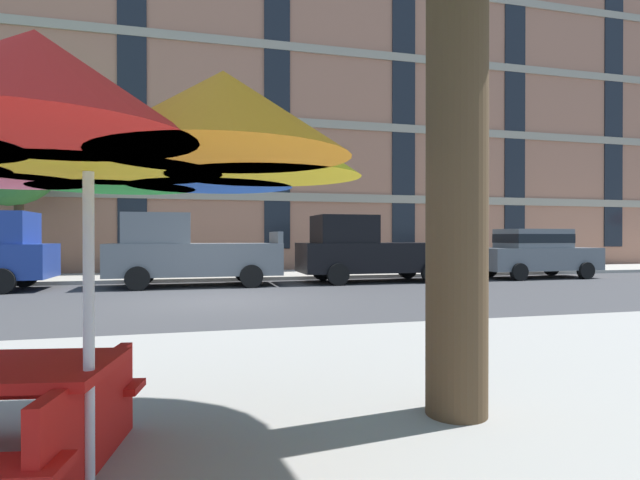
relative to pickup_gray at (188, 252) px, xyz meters
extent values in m
plane|color=#38383A|center=(0.75, -3.70, -1.03)|extent=(120.00, 120.00, 0.00)
cube|color=gray|center=(0.75, -12.70, -0.97)|extent=(56.00, 9.00, 0.12)
cube|color=#9E998E|center=(0.75, 3.10, -0.97)|extent=(56.00, 3.60, 0.12)
cube|color=#A87056|center=(0.75, 11.30, 8.57)|extent=(46.25, 12.00, 19.20)
cube|color=#9E937F|center=(0.75, 5.26, 2.17)|extent=(45.32, 0.08, 0.36)
cube|color=#9E937F|center=(0.75, 5.26, 5.37)|extent=(45.32, 0.08, 0.36)
cube|color=#9E937F|center=(0.75, 5.26, 8.57)|extent=(45.32, 0.08, 0.36)
cube|color=black|center=(-2.14, 5.27, 8.97)|extent=(1.10, 0.06, 18.00)
cube|color=black|center=(3.64, 5.27, 8.97)|extent=(1.10, 0.06, 18.00)
cube|color=black|center=(9.42, 5.27, 8.97)|extent=(1.10, 0.06, 18.00)
cube|color=black|center=(15.20, 5.27, 8.97)|extent=(1.10, 0.06, 18.00)
cube|color=black|center=(20.98, 5.27, 8.97)|extent=(1.10, 0.06, 18.00)
cylinder|color=black|center=(-4.70, -0.95, -0.69)|extent=(0.68, 0.22, 0.68)
cylinder|color=black|center=(-4.70, 0.95, -0.69)|extent=(0.68, 0.22, 0.68)
cube|color=slate|center=(0.24, 0.00, -0.21)|extent=(5.10, 1.90, 0.96)
cube|color=slate|center=(-0.86, 0.00, 0.72)|extent=(1.90, 1.75, 0.90)
cube|color=slate|center=(2.71, 0.00, 0.45)|extent=(0.16, 1.75, 0.36)
cylinder|color=black|center=(1.82, 0.95, -0.69)|extent=(0.68, 0.22, 0.68)
cylinder|color=black|center=(1.82, -0.95, -0.69)|extent=(0.68, 0.22, 0.68)
cylinder|color=black|center=(-1.34, 0.95, -0.69)|extent=(0.68, 0.22, 0.68)
cylinder|color=black|center=(-1.34, -0.95, -0.69)|extent=(0.68, 0.22, 0.68)
cube|color=black|center=(6.06, 0.00, -0.21)|extent=(5.10, 1.90, 0.96)
cube|color=black|center=(4.96, 0.00, 0.72)|extent=(1.90, 1.75, 0.90)
cube|color=black|center=(8.53, 0.00, 0.45)|extent=(0.16, 1.75, 0.36)
cylinder|color=black|center=(7.64, 0.95, -0.69)|extent=(0.68, 0.22, 0.68)
cylinder|color=black|center=(7.64, -0.95, -0.69)|extent=(0.68, 0.22, 0.68)
cylinder|color=black|center=(4.48, 0.95, -0.69)|extent=(0.68, 0.22, 0.68)
cylinder|color=black|center=(4.48, -0.95, -0.69)|extent=(0.68, 0.22, 0.68)
cube|color=slate|center=(12.31, 0.00, -0.33)|extent=(4.40, 1.76, 0.80)
cube|color=slate|center=(12.16, 0.00, 0.41)|extent=(2.30, 1.55, 0.68)
cube|color=black|center=(12.16, 0.00, 0.41)|extent=(2.32, 1.57, 0.32)
cylinder|color=black|center=(13.68, 0.88, -0.73)|extent=(0.60, 0.22, 0.60)
cylinder|color=black|center=(13.68, -0.88, -0.73)|extent=(0.60, 0.22, 0.60)
cylinder|color=black|center=(10.95, 0.88, -0.73)|extent=(0.60, 0.22, 0.60)
cylinder|color=black|center=(10.95, -0.88, -0.73)|extent=(0.60, 0.22, 0.60)
cylinder|color=#4C3823|center=(-5.50, 3.11, 0.44)|extent=(0.30, 0.30, 2.93)
sphere|color=#387F33|center=(-5.38, 3.09, 3.60)|extent=(2.46, 2.46, 2.46)
sphere|color=#387F33|center=(-5.84, 2.84, 3.55)|extent=(3.71, 3.71, 3.71)
sphere|color=#387F33|center=(-5.80, 3.00, 3.21)|extent=(3.42, 3.42, 3.42)
sphere|color=#387F33|center=(-5.32, 3.48, 3.43)|extent=(2.93, 2.93, 2.93)
cylinder|color=silver|center=(-0.44, -12.70, 0.10)|extent=(0.06, 0.06, 2.25)
cone|color=yellow|center=(0.53, -12.70, 1.03)|extent=(1.16, 1.16, 0.39)
cone|color=blue|center=(0.25, -12.01, 1.03)|extent=(1.16, 1.16, 0.39)
cone|color=green|center=(-0.44, -11.73, 1.03)|extent=(1.16, 1.16, 0.39)
cone|color=red|center=(-0.44, -13.67, 1.03)|extent=(1.16, 1.16, 0.39)
cone|color=orange|center=(0.25, -13.39, 1.03)|extent=(1.16, 1.16, 0.39)
cone|color=yellow|center=(-0.44, -12.70, 1.07)|extent=(1.45, 1.45, 0.47)
cube|color=red|center=(-1.13, -11.79, -0.59)|extent=(1.82, 0.58, 0.05)
cube|color=red|center=(-0.46, -12.53, -0.66)|extent=(0.32, 1.39, 0.74)
cylinder|color=#4C3823|center=(2.10, -12.18, 0.96)|extent=(0.48, 0.48, 3.98)
camera|label=1|loc=(0.11, -15.67, 0.48)|focal=28.06mm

